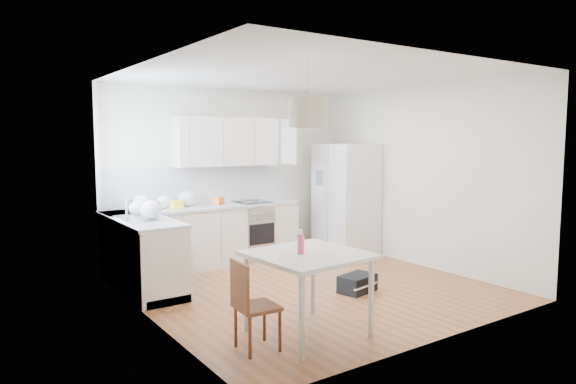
% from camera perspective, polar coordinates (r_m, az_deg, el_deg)
% --- Properties ---
extents(floor, '(4.20, 4.20, 0.00)m').
position_cam_1_polar(floor, '(6.77, 2.37, -10.55)').
color(floor, brown).
rests_on(floor, ground).
extents(ceiling, '(4.20, 4.20, 0.00)m').
position_cam_1_polar(ceiling, '(6.54, 2.48, 12.78)').
color(ceiling, white).
rests_on(ceiling, wall_back).
extents(wall_back, '(4.20, 0.00, 4.20)m').
position_cam_1_polar(wall_back, '(8.29, -6.31, 1.96)').
color(wall_back, silver).
rests_on(wall_back, floor).
extents(wall_left, '(0.00, 4.20, 4.20)m').
position_cam_1_polar(wall_left, '(5.53, -15.30, -0.22)').
color(wall_left, silver).
rests_on(wall_left, floor).
extents(wall_right, '(0.00, 4.20, 4.20)m').
position_cam_1_polar(wall_right, '(7.95, 14.64, 1.63)').
color(wall_right, silver).
rests_on(wall_right, floor).
extents(window_glassblock, '(0.02, 1.00, 1.00)m').
position_cam_1_polar(window_glassblock, '(6.60, -18.58, 4.14)').
color(window_glassblock, '#BFE0F9').
rests_on(window_glassblock, wall_left).
extents(cabinets_back, '(3.00, 0.60, 0.88)m').
position_cam_1_polar(cabinets_back, '(7.87, -9.07, -4.97)').
color(cabinets_back, silver).
rests_on(cabinets_back, floor).
extents(cabinets_left, '(0.60, 1.80, 0.88)m').
position_cam_1_polar(cabinets_left, '(6.89, -16.01, -6.71)').
color(cabinets_left, silver).
rests_on(cabinets_left, floor).
extents(counter_back, '(3.02, 0.64, 0.04)m').
position_cam_1_polar(counter_back, '(7.80, -9.12, -1.65)').
color(counter_back, silver).
rests_on(counter_back, cabinets_back).
extents(counter_left, '(0.64, 1.82, 0.04)m').
position_cam_1_polar(counter_left, '(6.81, -16.12, -2.93)').
color(counter_left, silver).
rests_on(counter_left, cabinets_left).
extents(backsplash_back, '(3.00, 0.01, 0.58)m').
position_cam_1_polar(backsplash_back, '(8.03, -10.06, 0.78)').
color(backsplash_back, white).
rests_on(backsplash_back, wall_back).
extents(backsplash_left, '(0.01, 1.80, 0.58)m').
position_cam_1_polar(backsplash_left, '(6.68, -18.59, -0.48)').
color(backsplash_left, white).
rests_on(backsplash_left, wall_left).
extents(upper_cabinets, '(1.70, 0.32, 0.75)m').
position_cam_1_polar(upper_cabinets, '(8.06, -6.76, 5.58)').
color(upper_cabinets, silver).
rests_on(upper_cabinets, wall_back).
extents(range_oven, '(0.50, 0.61, 0.88)m').
position_cam_1_polar(range_oven, '(8.24, -4.02, -4.42)').
color(range_oven, '#B3B5B7').
rests_on(range_oven, floor).
extents(sink, '(0.50, 0.80, 0.16)m').
position_cam_1_polar(sink, '(6.76, -15.99, -2.86)').
color(sink, '#B3B5B7').
rests_on(sink, counter_left).
extents(refrigerator, '(0.88, 0.92, 1.83)m').
position_cam_1_polar(refrigerator, '(8.62, 6.55, -0.78)').
color(refrigerator, white).
rests_on(refrigerator, floor).
extents(dining_table, '(1.10, 1.10, 0.82)m').
position_cam_1_polar(dining_table, '(5.05, 2.23, -7.79)').
color(dining_table, beige).
rests_on(dining_table, floor).
extents(dining_chair, '(0.38, 0.38, 0.84)m').
position_cam_1_polar(dining_chair, '(4.78, -3.43, -12.40)').
color(dining_chair, '#4F2917').
rests_on(dining_chair, floor).
extents(drink_bottle, '(0.09, 0.09, 0.23)m').
position_cam_1_polar(drink_bottle, '(4.97, 1.42, -5.56)').
color(drink_bottle, '#D73B73').
rests_on(drink_bottle, dining_table).
extents(gym_bag, '(0.53, 0.40, 0.22)m').
position_cam_1_polar(gym_bag, '(6.61, 7.71, -10.02)').
color(gym_bag, black).
rests_on(gym_bag, floor).
extents(pendant_lamp, '(0.47, 0.47, 0.30)m').
position_cam_1_polar(pendant_lamp, '(5.09, 2.24, 8.83)').
color(pendant_lamp, '#C1AE94').
rests_on(pendant_lamp, ceiling).
extents(grocery_bag_a, '(0.25, 0.21, 0.22)m').
position_cam_1_polar(grocery_bag_a, '(7.43, -15.97, -1.17)').
color(grocery_bag_a, white).
rests_on(grocery_bag_a, counter_back).
extents(grocery_bag_b, '(0.21, 0.18, 0.19)m').
position_cam_1_polar(grocery_bag_b, '(7.59, -13.64, -1.09)').
color(grocery_bag_b, white).
rests_on(grocery_bag_b, counter_back).
extents(grocery_bag_c, '(0.27, 0.23, 0.24)m').
position_cam_1_polar(grocery_bag_c, '(7.73, -11.14, -0.71)').
color(grocery_bag_c, white).
rests_on(grocery_bag_c, counter_back).
extents(grocery_bag_d, '(0.19, 0.16, 0.17)m').
position_cam_1_polar(grocery_bag_d, '(7.04, -16.51, -1.77)').
color(grocery_bag_d, white).
rests_on(grocery_bag_d, counter_back).
extents(grocery_bag_e, '(0.26, 0.22, 0.24)m').
position_cam_1_polar(grocery_bag_e, '(6.62, -14.99, -1.93)').
color(grocery_bag_e, white).
rests_on(grocery_bag_e, counter_left).
extents(snack_orange, '(0.20, 0.18, 0.12)m').
position_cam_1_polar(snack_orange, '(7.86, -7.71, -0.99)').
color(snack_orange, '#D75013').
rests_on(snack_orange, counter_back).
extents(snack_yellow, '(0.18, 0.13, 0.11)m').
position_cam_1_polar(snack_yellow, '(7.54, -12.26, -1.38)').
color(snack_yellow, yellow).
rests_on(snack_yellow, counter_back).
extents(snack_red, '(0.19, 0.15, 0.11)m').
position_cam_1_polar(snack_red, '(7.49, -14.77, -1.50)').
color(snack_red, '#E1461C').
rests_on(snack_red, counter_back).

